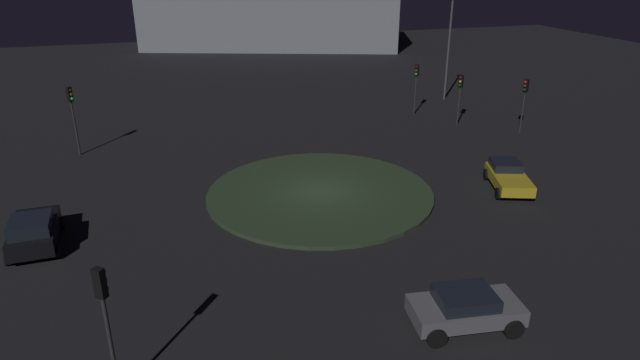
{
  "coord_description": "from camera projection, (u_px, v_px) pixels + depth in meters",
  "views": [
    {
      "loc": [
        -8.05,
        -25.81,
        12.09
      ],
      "look_at": [
        0.0,
        0.0,
        0.85
      ],
      "focal_mm": 30.77,
      "sensor_mm": 36.0,
      "label": 1
    }
  ],
  "objects": [
    {
      "name": "ground_plane",
      "position": [
        320.0,
        194.0,
        29.61
      ],
      "size": [
        120.27,
        120.27,
        0.0
      ],
      "primitive_type": "plane",
      "color": "black"
    },
    {
      "name": "traffic_light_northeast",
      "position": [
        460.0,
        90.0,
        40.51
      ],
      "size": [
        0.4,
        0.37,
        3.79
      ],
      "rotation": [
        0.0,
        0.0,
        -2.55
      ],
      "color": "#2D2D2D",
      "rests_on": "ground_plane"
    },
    {
      "name": "roundabout_island",
      "position": [
        320.0,
        193.0,
        29.57
      ],
      "size": [
        12.15,
        12.15,
        0.2
      ],
      "primitive_type": "cylinder",
      "color": "#2D4228",
      "rests_on": "ground_plane"
    },
    {
      "name": "store_building",
      "position": [
        272.0,
        17.0,
        75.24
      ],
      "size": [
        36.0,
        23.21,
        7.91
      ],
      "rotation": [
        0.0,
        0.0,
        2.8
      ],
      "color": "#8C939E",
      "rests_on": "ground_plane"
    },
    {
      "name": "traffic_light_northeast_near",
      "position": [
        416.0,
        79.0,
        43.21
      ],
      "size": [
        0.38,
        0.39,
        4.0
      ],
      "rotation": [
        0.0,
        0.0,
        -2.32
      ],
      "color": "#2D2D2D",
      "rests_on": "ground_plane"
    },
    {
      "name": "car_grey",
      "position": [
        465.0,
        308.0,
        18.91
      ],
      "size": [
        4.0,
        2.45,
        1.39
      ],
      "rotation": [
        0.0,
        0.0,
        3.01
      ],
      "color": "slate",
      "rests_on": "ground_plane"
    },
    {
      "name": "streetlamp_northeast",
      "position": [
        450.0,
        28.0,
        46.57
      ],
      "size": [
        0.58,
        0.58,
        9.01
      ],
      "color": "#4C4C51",
      "rests_on": "ground_plane"
    },
    {
      "name": "traffic_light_northwest",
      "position": [
        72.0,
        107.0,
        34.23
      ],
      "size": [
        0.39,
        0.38,
        4.43
      ],
      "rotation": [
        0.0,
        0.0,
        -0.69
      ],
      "color": "#2D2D2D",
      "rests_on": "ground_plane"
    },
    {
      "name": "car_yellow",
      "position": [
        508.0,
        176.0,
        30.17
      ],
      "size": [
        3.03,
        4.18,
        1.33
      ],
      "rotation": [
        0.0,
        0.0,
        4.36
      ],
      "color": "gold",
      "rests_on": "ground_plane"
    },
    {
      "name": "traffic_light_southwest",
      "position": [
        105.0,
        308.0,
        15.04
      ],
      "size": [
        0.38,
        0.39,
        4.33
      ],
      "rotation": [
        0.0,
        0.0,
        0.88
      ],
      "color": "#2D2D2D",
      "rests_on": "ground_plane"
    },
    {
      "name": "traffic_light_east",
      "position": [
        525.0,
        95.0,
        38.6
      ],
      "size": [
        0.39,
        0.36,
        3.92
      ],
      "rotation": [
        0.0,
        0.0,
        -2.8
      ],
      "color": "#2D2D2D",
      "rests_on": "ground_plane"
    },
    {
      "name": "car_black",
      "position": [
        34.0,
        231.0,
        24.01
      ],
      "size": [
        2.23,
        3.9,
        1.59
      ],
      "rotation": [
        0.0,
        0.0,
        1.62
      ],
      "color": "black",
      "rests_on": "ground_plane"
    }
  ]
}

